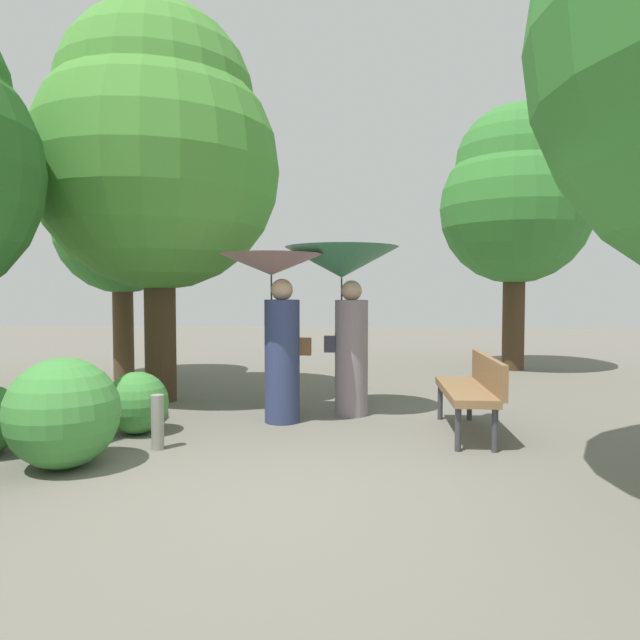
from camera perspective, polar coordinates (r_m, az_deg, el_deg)
ground_plane at (r=4.49m, az=-3.53°, el=-16.74°), size 40.00×40.00×0.00m
person_left at (r=6.48m, az=-4.48°, el=1.62°), size 1.19×1.19×1.94m
person_right at (r=6.84m, az=2.46°, el=3.46°), size 1.38×1.38×2.05m
park_bench at (r=6.19m, az=15.25°, el=-6.51°), size 0.51×1.51×0.83m
tree_near_left at (r=10.33m, az=-19.51°, el=9.92°), size 2.22×2.22×4.18m
tree_mid_right at (r=11.62m, az=19.23°, el=11.85°), size 2.86×2.86×5.07m
tree_far_back at (r=8.27m, az=-16.14°, el=16.39°), size 3.31×3.31×5.36m
bush_path_right at (r=5.33m, az=-24.64°, el=-8.57°), size 0.95×0.95×0.95m
bush_far_side at (r=6.34m, az=-18.08°, el=-7.99°), size 0.66×0.66×0.66m
path_marker_post at (r=5.67m, az=-16.16°, el=-9.93°), size 0.12×0.12×0.53m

